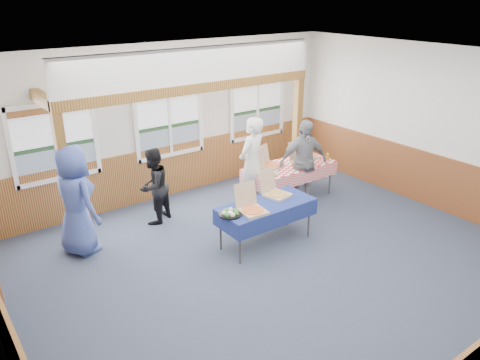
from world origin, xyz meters
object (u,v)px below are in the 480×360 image
at_px(woman_black, 154,186).
at_px(man_blue, 75,201).
at_px(table_left, 266,207).
at_px(table_right, 290,167).
at_px(person_grey, 303,162).
at_px(woman_white, 252,164).

height_order(woman_black, man_blue, man_blue).
bearing_deg(man_blue, table_left, -136.91).
xyz_separation_m(table_right, person_grey, (0.09, -0.31, 0.18)).
distance_m(table_right, woman_black, 2.85).
distance_m(table_left, woman_black, 2.22).
relative_size(man_blue, person_grey, 1.06).
bearing_deg(table_left, person_grey, 40.37).
bearing_deg(table_right, man_blue, 175.67).
bearing_deg(woman_black, table_left, 92.56).
bearing_deg(person_grey, woman_white, 174.78).
bearing_deg(person_grey, table_right, 122.15).
relative_size(table_right, man_blue, 1.05).
bearing_deg(man_blue, table_right, -111.64).
relative_size(table_left, table_right, 0.92).
relative_size(table_right, woman_white, 1.04).
relative_size(woman_white, woman_black, 1.30).
height_order(woman_white, woman_black, woman_white).
distance_m(table_right, woman_white, 0.96).
xyz_separation_m(man_blue, person_grey, (4.36, -0.75, -0.05)).
height_order(woman_black, person_grey, person_grey).
relative_size(woman_white, person_grey, 1.07).
distance_m(table_right, person_grey, 0.37).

